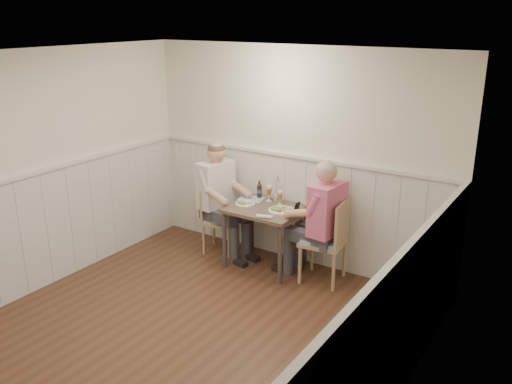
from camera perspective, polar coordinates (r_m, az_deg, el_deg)
ground_plane at (r=5.31m, az=-8.41°, el=-15.43°), size 4.50×4.50×0.00m
room_shell at (r=4.64m, az=-9.27°, el=0.34°), size 4.04×4.54×2.60m
wainscot at (r=5.44m, az=-3.97°, el=-6.10°), size 4.00×4.49×1.34m
dining_table at (r=6.42m, az=0.97°, el=-2.53°), size 0.87×0.70×0.75m
chair_right at (r=6.15m, az=7.66°, el=-4.82°), size 0.52×0.52×0.98m
chair_left at (r=6.92m, az=-4.14°, el=-2.64°), size 0.49×0.49×0.85m
man_in_pink at (r=6.11m, az=7.05°, el=-4.17°), size 0.70×0.49×1.45m
diner_cream at (r=6.85m, az=-3.98°, el=-1.52°), size 0.73×0.53×1.45m
plate_man at (r=6.27m, az=2.58°, el=-1.82°), size 0.31×0.31×0.08m
plate_diner at (r=6.48m, az=-1.27°, el=-1.17°), size 0.23×0.23×0.06m
beer_glass_a at (r=6.46m, az=2.55°, el=-0.36°), size 0.07×0.07×0.17m
beer_glass_b at (r=6.56m, az=1.37°, el=0.12°), size 0.08×0.08×0.20m
beer_bottle at (r=6.69m, az=0.36°, el=0.19°), size 0.06×0.06×0.22m
rolled_napkin at (r=6.05m, az=0.90°, el=-2.60°), size 0.19×0.10×0.04m
grass_vase at (r=6.57m, az=2.09°, el=0.38°), size 0.04×0.04×0.35m
gingham_mat at (r=6.67m, az=-0.52°, el=-0.72°), size 0.35×0.30×0.01m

